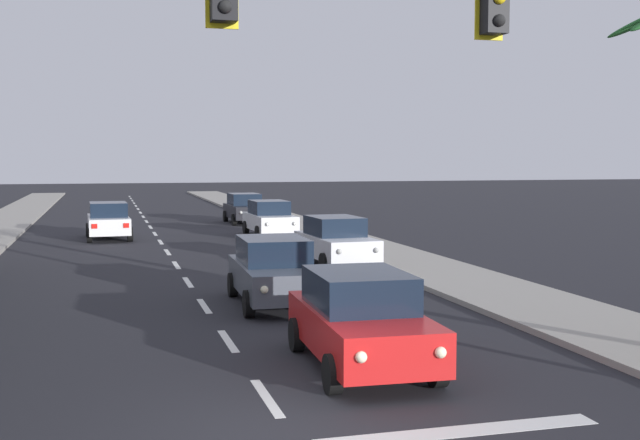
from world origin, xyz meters
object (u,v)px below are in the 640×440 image
at_px(sedan_lead_at_stop_bar, 360,319).
at_px(sedan_parked_mid_kerb, 270,218).
at_px(sedan_third_in_queue, 274,271).
at_px(sedan_oncoming_far, 108,220).
at_px(traffic_signal_mast, 500,50).
at_px(sedan_parked_far_kerb, 245,208).
at_px(sedan_parked_nearest_kerb, 336,241).

distance_m(sedan_lead_at_stop_bar, sedan_parked_mid_kerb, 23.66).
relative_size(sedan_lead_at_stop_bar, sedan_third_in_queue, 1.00).
xyz_separation_m(sedan_oncoming_far, sedan_parked_mid_kerb, (7.34, -0.62, 0.00)).
relative_size(traffic_signal_mast, sedan_oncoming_far, 2.60).
bearing_deg(sedan_parked_mid_kerb, sedan_parked_far_kerb, 88.82).
distance_m(sedan_lead_at_stop_bar, sedan_parked_far_kerb, 31.41).
bearing_deg(sedan_parked_far_kerb, sedan_lead_at_stop_bar, -96.15).
xyz_separation_m(sedan_lead_at_stop_bar, sedan_parked_mid_kerb, (3.21, 23.45, 0.00)).
relative_size(sedan_third_in_queue, sedan_parked_mid_kerb, 1.00).
bearing_deg(sedan_parked_far_kerb, sedan_parked_mid_kerb, -91.18).
relative_size(sedan_parked_nearest_kerb, sedan_parked_far_kerb, 1.01).
bearing_deg(sedan_lead_at_stop_bar, sedan_parked_nearest_kerb, 75.50).
relative_size(sedan_oncoming_far, sedan_parked_nearest_kerb, 1.00).
height_order(sedan_parked_nearest_kerb, sedan_parked_mid_kerb, same).
height_order(sedan_lead_at_stop_bar, sedan_parked_far_kerb, same).
xyz_separation_m(sedan_parked_nearest_kerb, sedan_parked_mid_kerb, (-0.10, 10.68, 0.00)).
bearing_deg(sedan_oncoming_far, sedan_lead_at_stop_bar, -80.26).
distance_m(sedan_lead_at_stop_bar, sedan_oncoming_far, 24.41).
xyz_separation_m(sedan_oncoming_far, sedan_parked_far_kerb, (7.50, 7.17, 0.00)).
height_order(sedan_lead_at_stop_bar, sedan_parked_mid_kerb, same).
distance_m(traffic_signal_mast, sedan_lead_at_stop_bar, 5.34).
distance_m(sedan_lead_at_stop_bar, sedan_third_in_queue, 6.26).
xyz_separation_m(traffic_signal_mast, sedan_third_in_queue, (-1.26, 9.24, -4.30)).
bearing_deg(sedan_lead_at_stop_bar, sedan_third_in_queue, 92.04).
bearing_deg(sedan_parked_nearest_kerb, sedan_parked_mid_kerb, 90.52).
relative_size(traffic_signal_mast, sedan_third_in_queue, 2.60).
bearing_deg(sedan_oncoming_far, sedan_parked_mid_kerb, -4.80).
bearing_deg(sedan_lead_at_stop_bar, sedan_parked_far_kerb, 83.85).
distance_m(sedan_third_in_queue, sedan_parked_far_kerb, 25.23).
bearing_deg(sedan_lead_at_stop_bar, sedan_parked_mid_kerb, 82.22).
bearing_deg(sedan_oncoming_far, sedan_parked_nearest_kerb, -56.65).
bearing_deg(sedan_parked_mid_kerb, sedan_third_in_queue, -101.27).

